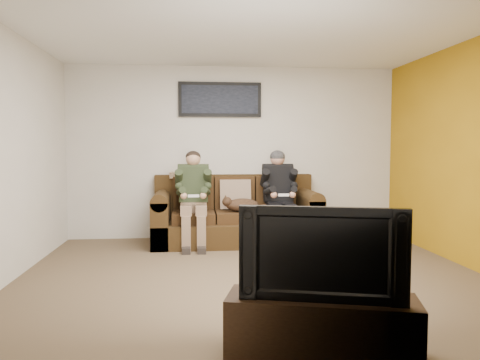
{
  "coord_description": "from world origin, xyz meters",
  "views": [
    {
      "loc": [
        -0.64,
        -4.9,
        1.38
      ],
      "look_at": [
        -0.02,
        1.2,
        0.95
      ],
      "focal_mm": 35.0,
      "sensor_mm": 36.0,
      "label": 1
    }
  ],
  "objects": [
    {
      "name": "wall_right",
      "position": [
        2.5,
        0.0,
        1.3
      ],
      "size": [
        0.0,
        4.5,
        4.5
      ],
      "primitive_type": "plane",
      "rotation": [
        1.57,
        0.0,
        -1.57
      ],
      "color": "beige",
      "rests_on": "ground"
    },
    {
      "name": "ceiling",
      "position": [
        0.0,
        0.0,
        2.6
      ],
      "size": [
        5.0,
        5.0,
        0.0
      ],
      "primitive_type": "plane",
      "rotation": [
        3.14,
        0.0,
        0.0
      ],
      "color": "silver",
      "rests_on": "ground"
    },
    {
      "name": "throw_blanket",
      "position": [
        -0.74,
        2.13,
        0.97
      ],
      "size": [
        0.48,
        0.24,
        0.09
      ],
      "primitive_type": "cube",
      "color": "#C7B292",
      "rests_on": "sofa"
    },
    {
      "name": "tv_stand",
      "position": [
        0.2,
        -1.95,
        0.2
      ],
      "size": [
        1.31,
        0.72,
        0.39
      ],
      "primitive_type": "cube",
      "rotation": [
        0.0,
        0.0,
        -0.27
      ],
      "color": "black",
      "rests_on": "ground"
    },
    {
      "name": "throw_pillow",
      "position": [
        -0.02,
        1.88,
        0.69
      ],
      "size": [
        0.45,
        0.22,
        0.45
      ],
      "primitive_type": "cube",
      "rotation": [
        -0.21,
        0.0,
        0.0
      ],
      "color": "#896F5A",
      "rests_on": "sofa"
    },
    {
      "name": "cat",
      "position": [
        0.04,
        1.59,
        0.57
      ],
      "size": [
        0.66,
        0.26,
        0.24
      ],
      "color": "#4A301D",
      "rests_on": "sofa"
    },
    {
      "name": "framed_poster",
      "position": [
        -0.22,
        2.22,
        2.1
      ],
      "size": [
        1.25,
        0.05,
        0.52
      ],
      "color": "black",
      "rests_on": "wall_back"
    },
    {
      "name": "floor",
      "position": [
        0.0,
        0.0,
        0.0
      ],
      "size": [
        5.0,
        5.0,
        0.0
      ],
      "primitive_type": "plane",
      "color": "brown",
      "rests_on": "ground"
    },
    {
      "name": "sofa",
      "position": [
        -0.02,
        1.83,
        0.37
      ],
      "size": [
        2.36,
        1.02,
        0.97
      ],
      "color": "#382510",
      "rests_on": "ground"
    },
    {
      "name": "person_left",
      "position": [
        -0.63,
        1.64,
        0.75
      ],
      "size": [
        0.51,
        0.87,
        1.33
      ],
      "color": "#8B6E56",
      "rests_on": "sofa"
    },
    {
      "name": "person_right",
      "position": [
        0.59,
        1.64,
        0.76
      ],
      "size": [
        0.51,
        0.86,
        1.34
      ],
      "color": "black",
      "rests_on": "sofa"
    },
    {
      "name": "wall_left",
      "position": [
        -2.5,
        0.0,
        1.3
      ],
      "size": [
        0.0,
        4.5,
        4.5
      ],
      "primitive_type": "plane",
      "rotation": [
        1.57,
        0.0,
        1.57
      ],
      "color": "beige",
      "rests_on": "ground"
    },
    {
      "name": "television",
      "position": [
        0.2,
        -1.95,
        0.7
      ],
      "size": [
        1.06,
        0.42,
        0.61
      ],
      "primitive_type": "imported",
      "rotation": [
        0.0,
        0.0,
        -0.27
      ],
      "color": "black",
      "rests_on": "tv_stand"
    },
    {
      "name": "accent_wall_right",
      "position": [
        2.49,
        0.0,
        1.3
      ],
      "size": [
        0.0,
        4.5,
        4.5
      ],
      "primitive_type": "plane",
      "rotation": [
        1.57,
        0.0,
        -1.57
      ],
      "color": "#A87810",
      "rests_on": "ground"
    },
    {
      "name": "wall_front",
      "position": [
        0.0,
        -2.25,
        1.3
      ],
      "size": [
        5.0,
        0.0,
        5.0
      ],
      "primitive_type": "plane",
      "rotation": [
        -1.57,
        0.0,
        0.0
      ],
      "color": "beige",
      "rests_on": "ground"
    },
    {
      "name": "wall_back",
      "position": [
        0.0,
        2.25,
        1.3
      ],
      "size": [
        5.0,
        0.0,
        5.0
      ],
      "primitive_type": "plane",
      "rotation": [
        1.57,
        0.0,
        0.0
      ],
      "color": "beige",
      "rests_on": "ground"
    }
  ]
}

